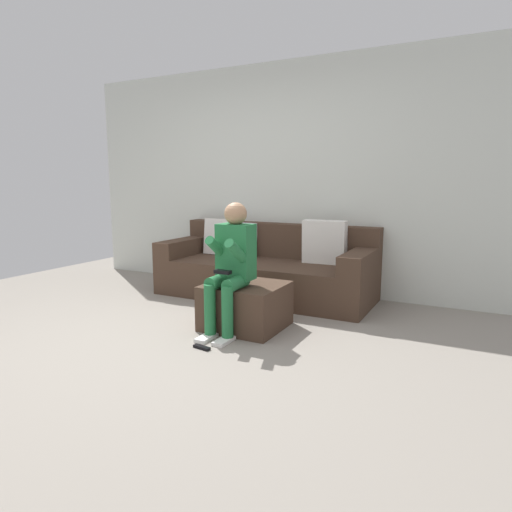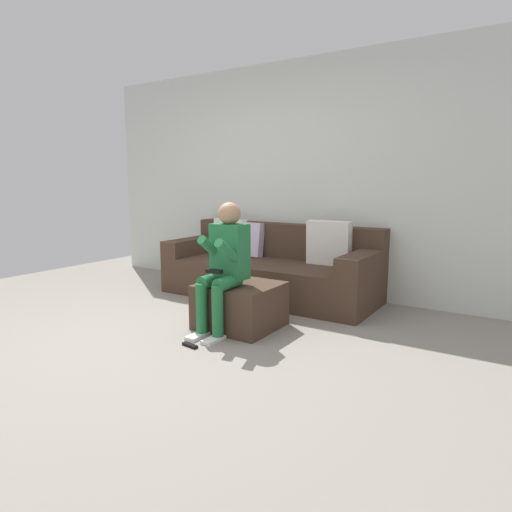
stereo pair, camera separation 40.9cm
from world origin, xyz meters
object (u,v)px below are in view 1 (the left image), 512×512
ottoman (246,306)px  person_seated (231,261)px  couch_sectional (267,269)px  remote_near_ottoman (202,347)px

ottoman → person_seated: person_seated is taller
couch_sectional → remote_near_ottoman: couch_sectional is taller
person_seated → remote_near_ottoman: size_ratio=7.40×
person_seated → ottoman: bearing=72.2°
ottoman → remote_near_ottoman: ottoman is taller
ottoman → remote_near_ottoman: (-0.05, -0.61, -0.18)m
person_seated → remote_near_ottoman: 0.76m
couch_sectional → person_seated: bearing=-77.5°
couch_sectional → person_seated: 1.31m
couch_sectional → ottoman: (0.32, -1.09, -0.11)m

